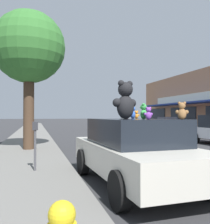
{
  "coord_description": "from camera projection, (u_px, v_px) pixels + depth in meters",
  "views": [
    {
      "loc": [
        -6.0,
        -5.76,
        1.59
      ],
      "look_at": [
        -3.79,
        2.16,
        1.71
      ],
      "focal_mm": 40.0,
      "sensor_mm": 36.0,
      "label": 1
    }
  ],
  "objects": [
    {
      "name": "teddy_bear_red",
      "position": [
        127.0,
        112.0,
        6.28
      ],
      "size": [
        0.25,
        0.2,
        0.34
      ],
      "rotation": [
        0.0,
        0.0,
        2.67
      ],
      "color": "red",
      "rests_on": "plush_art_car"
    },
    {
      "name": "teddy_bear_blue",
      "position": [
        133.0,
        112.0,
        6.44
      ],
      "size": [
        0.22,
        0.24,
        0.33
      ],
      "rotation": [
        0.0,
        0.0,
        4.03
      ],
      "color": "blue",
      "rests_on": "plush_art_car"
    },
    {
      "name": "parked_car_far_right",
      "position": [
        159.0,
        125.0,
        20.49
      ],
      "size": [
        2.11,
        4.76,
        1.5
      ],
      "color": "maroon",
      "rests_on": "ground_plane"
    },
    {
      "name": "teddy_bear_white",
      "position": [
        122.0,
        113.0,
        6.73
      ],
      "size": [
        0.18,
        0.2,
        0.28
      ],
      "rotation": [
        0.0,
        0.0,
        4.06
      ],
      "color": "white",
      "rests_on": "plush_art_car"
    },
    {
      "name": "teddy_bear_brown",
      "position": [
        182.0,
        111.0,
        4.84
      ],
      "size": [
        0.26,
        0.2,
        0.35
      ],
      "rotation": [
        0.0,
        0.0,
        2.67
      ],
      "color": "olive",
      "rests_on": "plush_art_car"
    },
    {
      "name": "street_tree",
      "position": [
        29.0,
        48.0,
        10.72
      ],
      "size": [
        3.1,
        3.1,
        5.94
      ],
      "color": "#473323",
      "rests_on": "sidewalk_near"
    },
    {
      "name": "plush_art_car",
      "position": [
        134.0,
        150.0,
        5.74
      ],
      "size": [
        2.12,
        4.46,
        1.52
      ],
      "rotation": [
        0.0,
        0.0,
        0.04
      ],
      "color": "beige",
      "rests_on": "ground_plane"
    },
    {
      "name": "sidewalk_near",
      "position": [
        19.0,
        185.0,
        5.43
      ],
      "size": [
        2.72,
        90.0,
        0.17
      ],
      "color": "slate",
      "rests_on": "ground_plane"
    },
    {
      "name": "parking_meter",
      "position": [
        35.0,
        139.0,
        6.47
      ],
      "size": [
        0.14,
        0.1,
        1.27
      ],
      "color": "#4C4C51",
      "rests_on": "sidewalk_near"
    },
    {
      "name": "teddy_bear_green",
      "position": [
        144.0,
        112.0,
        5.12
      ],
      "size": [
        0.2,
        0.25,
        0.33
      ],
      "rotation": [
        0.0,
        0.0,
        4.19
      ],
      "color": "green",
      "rests_on": "plush_art_car"
    },
    {
      "name": "teddy_bear_orange",
      "position": [
        136.0,
        115.0,
        6.83
      ],
      "size": [
        0.16,
        0.13,
        0.22
      ],
      "rotation": [
        0.0,
        0.0,
        2.64
      ],
      "color": "orange",
      "rests_on": "plush_art_car"
    },
    {
      "name": "teddy_bear_purple",
      "position": [
        149.0,
        113.0,
        4.94
      ],
      "size": [
        0.19,
        0.12,
        0.25
      ],
      "rotation": [
        0.0,
        0.0,
        3.03
      ],
      "color": "purple",
      "rests_on": "plush_art_car"
    },
    {
      "name": "teddy_bear_giant",
      "position": [
        125.0,
        100.0,
        5.88
      ],
      "size": [
        0.69,
        0.48,
        0.91
      ],
      "rotation": [
        0.0,
        0.0,
        3.46
      ],
      "color": "black",
      "rests_on": "plush_art_car"
    }
  ]
}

